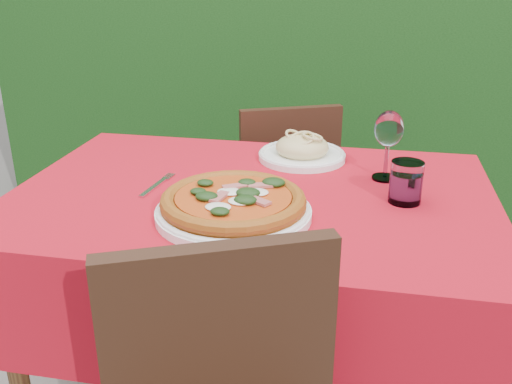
% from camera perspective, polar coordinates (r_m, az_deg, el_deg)
% --- Properties ---
extents(hedge, '(3.20, 0.55, 1.78)m').
position_cam_1_polar(hedge, '(2.95, 5.79, 14.42)').
color(hedge, black).
rests_on(hedge, ground).
extents(dining_table, '(1.26, 0.86, 0.75)m').
position_cam_1_polar(dining_table, '(1.57, -0.37, -5.06)').
color(dining_table, '#4A3118').
rests_on(dining_table, ground).
extents(chair_far, '(0.49, 0.49, 0.83)m').
position_cam_1_polar(chair_far, '(2.24, 2.72, 0.16)').
color(chair_far, black).
rests_on(chair_far, ground).
extents(pizza_plate, '(0.38, 0.38, 0.07)m').
position_cam_1_polar(pizza_plate, '(1.35, -2.28, -1.26)').
color(pizza_plate, white).
rests_on(pizza_plate, dining_table).
extents(pasta_plate, '(0.26, 0.26, 0.08)m').
position_cam_1_polar(pasta_plate, '(1.75, 4.63, 4.15)').
color(pasta_plate, white).
rests_on(pasta_plate, dining_table).
extents(water_glass, '(0.08, 0.08, 0.11)m').
position_cam_1_polar(water_glass, '(1.47, 14.75, 0.76)').
color(water_glass, white).
rests_on(water_glass, dining_table).
extents(wine_glass, '(0.08, 0.08, 0.19)m').
position_cam_1_polar(wine_glass, '(1.59, 13.14, 5.89)').
color(wine_glass, silver).
rests_on(wine_glass, dining_table).
extents(fork, '(0.05, 0.19, 0.01)m').
position_cam_1_polar(fork, '(1.55, -10.17, 0.49)').
color(fork, silver).
rests_on(fork, dining_table).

